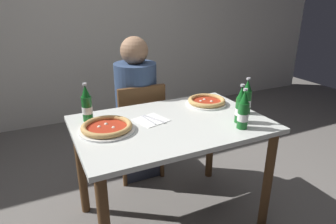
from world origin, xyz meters
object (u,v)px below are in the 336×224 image
Objects in this scene: chair_behind_table at (139,126)px; beer_bottle_center at (243,112)px; beer_bottle_right at (246,99)px; napkin_with_cutlery at (151,120)px; pizza_margherita_near at (107,127)px; dining_table_main at (171,138)px; pizza_marinara_far at (207,101)px; beer_bottle_extra at (241,107)px; beer_bottle_left at (87,105)px; diner_seated at (136,112)px.

beer_bottle_center is at bearing 113.00° from chair_behind_table.
beer_bottle_right reaches higher than napkin_with_cutlery.
pizza_margherita_near is at bearing 172.08° from beer_bottle_right.
beer_bottle_right reaches higher than dining_table_main.
beer_bottle_right is (0.18, 0.19, 0.00)m from beer_bottle_center.
pizza_margherita_near is at bearing 56.24° from chair_behind_table.
beer_bottle_extra is (0.00, -0.37, 0.08)m from pizza_marinara_far.
pizza_marinara_far is at bearing 26.27° from dining_table_main.
beer_bottle_left is 1.00× the size of beer_bottle_extra.
diner_seated reaches higher than chair_behind_table.
beer_bottle_extra reaches higher than napkin_with_cutlery.
diner_seated reaches higher than beer_bottle_center.
pizza_marinara_far is 1.19× the size of beer_bottle_extra.
napkin_with_cutlery is at bearing 165.69° from beer_bottle_right.
beer_bottle_right is at bearing -14.31° from napkin_with_cutlery.
diner_seated is at bearing 129.30° from pizza_marinara_far.
beer_bottle_right is at bearing -54.75° from diner_seated.
beer_bottle_center is at bearing -37.78° from dining_table_main.
beer_bottle_left is at bearing 147.45° from beer_bottle_center.
pizza_marinara_far is (0.78, 0.14, 0.00)m from pizza_margherita_near.
beer_bottle_extra is 0.57m from napkin_with_cutlery.
diner_seated is 1.02m from beer_bottle_center.
diner_seated is 5.48× the size of napkin_with_cutlery.
beer_bottle_right reaches higher than pizza_marinara_far.
pizza_margherita_near is 1.32× the size of beer_bottle_extra.
beer_bottle_extra is (0.39, -0.85, 0.27)m from diner_seated.
diner_seated reaches higher than dining_table_main.
pizza_marinara_far is at bearing -4.29° from beer_bottle_left.
diner_seated reaches higher than pizza_margherita_near.
beer_bottle_extra is (0.85, -0.44, 0.00)m from beer_bottle_left.
beer_bottle_center is 0.09m from beer_bottle_extra.
dining_table_main is 4.86× the size of beer_bottle_left.
beer_bottle_left is at bearing 151.71° from dining_table_main.
diner_seated reaches higher than beer_bottle_right.
beer_bottle_extra is (0.04, 0.08, 0.00)m from beer_bottle_center.
dining_table_main is 4.86× the size of beer_bottle_center.
pizza_margherita_near is at bearing -122.90° from diner_seated.
dining_table_main is 0.99× the size of diner_seated.
pizza_margherita_near is at bearing 163.44° from beer_bottle_extra.
beer_bottle_center is at bearing -133.63° from beer_bottle_right.
chair_behind_table is at bearing 37.68° from beer_bottle_left.
pizza_margherita_near is 0.23m from beer_bottle_left.
diner_seated is at bearing 80.13° from napkin_with_cutlery.
beer_bottle_extra is (0.79, -0.23, 0.08)m from pizza_margherita_near.
dining_table_main is at bearing -6.80° from pizza_margherita_near.
napkin_with_cutlery is at bearing 142.43° from beer_bottle_center.
pizza_margherita_near is 1.32× the size of beer_bottle_right.
beer_bottle_extra is at bearing -27.15° from beer_bottle_left.
beer_bottle_extra is at bearing -28.35° from napkin_with_cutlery.
pizza_marinara_far is 1.19× the size of beer_bottle_right.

